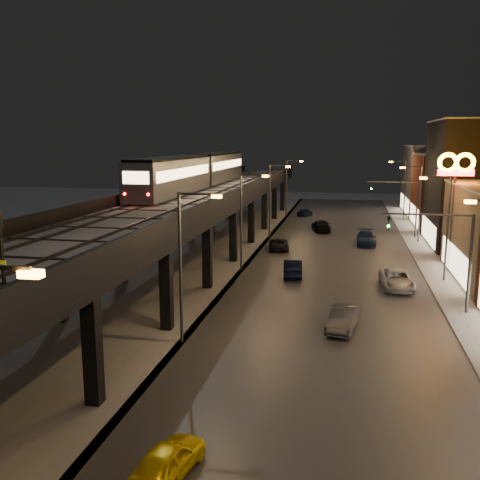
{
  "coord_description": "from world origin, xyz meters",
  "views": [
    {
      "loc": [
        8.66,
        -15.86,
        11.82
      ],
      "look_at": [
        1.37,
        20.2,
        5.0
      ],
      "focal_mm": 40.0,
      "sensor_mm": 36.0,
      "label": 1
    }
  ],
  "objects_px": {
    "subway_train": "(198,171)",
    "car_taxi": "(168,461)",
    "car_mid_dark": "(321,226)",
    "car_onc_dark": "(397,280)",
    "car_mid_silver": "(279,244)",
    "car_far_white": "(305,212)",
    "car_near_white": "(293,268)",
    "car_onc_silver": "(343,319)",
    "car_onc_white": "(366,239)"
  },
  "relations": [
    {
      "from": "car_mid_dark",
      "to": "car_onc_dark",
      "type": "xyz_separation_m",
      "value": [
        7.46,
        -27.01,
        -0.02
      ]
    },
    {
      "from": "car_far_white",
      "to": "car_onc_silver",
      "type": "distance_m",
      "value": 52.49
    },
    {
      "from": "car_onc_dark",
      "to": "subway_train",
      "type": "bearing_deg",
      "value": 138.84
    },
    {
      "from": "car_onc_dark",
      "to": "car_mid_dark",
      "type": "bearing_deg",
      "value": 102.07
    },
    {
      "from": "car_near_white",
      "to": "car_onc_white",
      "type": "relative_size",
      "value": 0.87
    },
    {
      "from": "car_taxi",
      "to": "car_onc_dark",
      "type": "bearing_deg",
      "value": -99.62
    },
    {
      "from": "car_mid_silver",
      "to": "car_onc_dark",
      "type": "distance_m",
      "value": 17.89
    },
    {
      "from": "subway_train",
      "to": "car_onc_dark",
      "type": "height_order",
      "value": "subway_train"
    },
    {
      "from": "subway_train",
      "to": "car_onc_white",
      "type": "relative_size",
      "value": 7.12
    },
    {
      "from": "car_near_white",
      "to": "car_onc_silver",
      "type": "height_order",
      "value": "car_near_white"
    },
    {
      "from": "subway_train",
      "to": "car_taxi",
      "type": "distance_m",
      "value": 45.92
    },
    {
      "from": "car_mid_silver",
      "to": "car_onc_dark",
      "type": "bearing_deg",
      "value": 120.71
    },
    {
      "from": "car_taxi",
      "to": "car_far_white",
      "type": "xyz_separation_m",
      "value": [
        -0.66,
        68.64,
        -0.01
      ]
    },
    {
      "from": "car_near_white",
      "to": "car_mid_dark",
      "type": "bearing_deg",
      "value": -99.09
    },
    {
      "from": "car_mid_silver",
      "to": "car_far_white",
      "type": "distance_m",
      "value": 27.57
    },
    {
      "from": "car_onc_silver",
      "to": "car_onc_dark",
      "type": "relative_size",
      "value": 0.85
    },
    {
      "from": "car_taxi",
      "to": "car_near_white",
      "type": "height_order",
      "value": "car_near_white"
    },
    {
      "from": "car_mid_silver",
      "to": "car_onc_silver",
      "type": "xyz_separation_m",
      "value": [
        7.25,
        -24.52,
        0.09
      ]
    },
    {
      "from": "car_mid_silver",
      "to": "car_far_white",
      "type": "bearing_deg",
      "value": -100.29
    },
    {
      "from": "car_far_white",
      "to": "car_onc_silver",
      "type": "relative_size",
      "value": 0.84
    },
    {
      "from": "car_mid_silver",
      "to": "car_onc_white",
      "type": "relative_size",
      "value": 0.86
    },
    {
      "from": "subway_train",
      "to": "car_onc_white",
      "type": "bearing_deg",
      "value": 6.03
    },
    {
      "from": "car_near_white",
      "to": "car_onc_white",
      "type": "distance_m",
      "value": 17.6
    },
    {
      "from": "car_near_white",
      "to": "car_mid_dark",
      "type": "xyz_separation_m",
      "value": [
        1.23,
        24.63,
        -0.01
      ]
    },
    {
      "from": "car_mid_silver",
      "to": "car_onc_white",
      "type": "distance_m",
      "value": 10.69
    },
    {
      "from": "car_taxi",
      "to": "car_mid_dark",
      "type": "xyz_separation_m",
      "value": [
        2.61,
        54.31,
        0.11
      ]
    },
    {
      "from": "car_onc_silver",
      "to": "subway_train",
      "type": "bearing_deg",
      "value": 131.43
    },
    {
      "from": "car_near_white",
      "to": "car_far_white",
      "type": "xyz_separation_m",
      "value": [
        -2.04,
        38.97,
        -0.13
      ]
    },
    {
      "from": "car_far_white",
      "to": "car_near_white",
      "type": "bearing_deg",
      "value": 111.06
    },
    {
      "from": "car_mid_silver",
      "to": "car_onc_silver",
      "type": "relative_size",
      "value": 1.04
    },
    {
      "from": "car_mid_silver",
      "to": "car_far_white",
      "type": "relative_size",
      "value": 1.24
    },
    {
      "from": "subway_train",
      "to": "car_onc_white",
      "type": "height_order",
      "value": "subway_train"
    },
    {
      "from": "car_near_white",
      "to": "car_onc_white",
      "type": "bearing_deg",
      "value": -119.11
    },
    {
      "from": "car_taxi",
      "to": "car_onc_white",
      "type": "bearing_deg",
      "value": -89.54
    },
    {
      "from": "car_near_white",
      "to": "car_onc_dark",
      "type": "bearing_deg",
      "value": 158.49
    },
    {
      "from": "car_onc_dark",
      "to": "car_onc_white",
      "type": "xyz_separation_m",
      "value": [
        -1.85,
        18.59,
        0.04
      ]
    },
    {
      "from": "car_near_white",
      "to": "car_onc_dark",
      "type": "distance_m",
      "value": 9.01
    },
    {
      "from": "car_taxi",
      "to": "car_mid_dark",
      "type": "distance_m",
      "value": 54.37
    },
    {
      "from": "car_onc_dark",
      "to": "car_onc_white",
      "type": "bearing_deg",
      "value": 92.31
    },
    {
      "from": "car_onc_silver",
      "to": "car_onc_white",
      "type": "relative_size",
      "value": 0.83
    },
    {
      "from": "car_mid_dark",
      "to": "car_mid_silver",
      "type": "bearing_deg",
      "value": 63.0
    },
    {
      "from": "car_near_white",
      "to": "car_mid_dark",
      "type": "distance_m",
      "value": 24.66
    },
    {
      "from": "car_onc_silver",
      "to": "car_onc_white",
      "type": "bearing_deg",
      "value": 94.76
    },
    {
      "from": "car_taxi",
      "to": "car_onc_white",
      "type": "relative_size",
      "value": 0.7
    },
    {
      "from": "subway_train",
      "to": "car_far_white",
      "type": "relative_size",
      "value": 10.23
    },
    {
      "from": "subway_train",
      "to": "car_mid_dark",
      "type": "relative_size",
      "value": 7.31
    },
    {
      "from": "car_mid_dark",
      "to": "car_onc_silver",
      "type": "xyz_separation_m",
      "value": [
        3.3,
        -37.75,
        -0.02
      ]
    },
    {
      "from": "car_taxi",
      "to": "car_mid_silver",
      "type": "bearing_deg",
      "value": -77.52
    },
    {
      "from": "subway_train",
      "to": "car_mid_silver",
      "type": "distance_m",
      "value": 12.92
    },
    {
      "from": "car_onc_white",
      "to": "car_taxi",
      "type": "bearing_deg",
      "value": -99.6
    }
  ]
}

